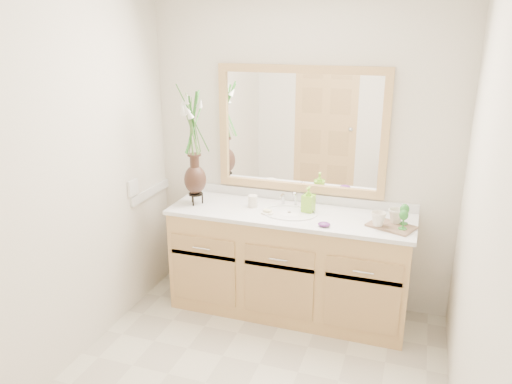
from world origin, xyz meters
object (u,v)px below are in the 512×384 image
(soap_bottle, at_px, (308,200))
(tray, at_px, (391,226))
(flower_vase, at_px, (193,133))
(tumbler, at_px, (253,201))

(soap_bottle, bearing_deg, tray, -1.90)
(tray, bearing_deg, flower_vase, -158.08)
(tumbler, bearing_deg, flower_vase, -170.29)
(flower_vase, height_order, soap_bottle, flower_vase)
(tumbler, bearing_deg, tray, -4.65)
(flower_vase, height_order, tumbler, flower_vase)
(flower_vase, height_order, tray, flower_vase)
(tumbler, height_order, tray, tumbler)
(tumbler, distance_m, tray, 1.05)
(flower_vase, bearing_deg, tray, -0.34)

